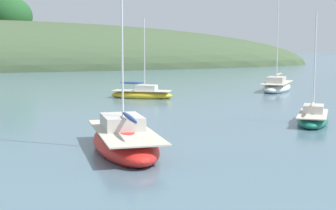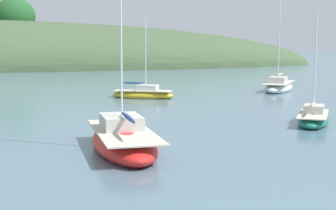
{
  "view_description": "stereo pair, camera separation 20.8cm",
  "coord_description": "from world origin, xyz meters",
  "px_view_note": "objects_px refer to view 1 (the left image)",
  "views": [
    {
      "loc": [
        -7.7,
        -9.06,
        4.86
      ],
      "look_at": [
        0.0,
        20.0,
        1.2
      ],
      "focal_mm": 55.89,
      "sensor_mm": 36.0,
      "label": 1
    },
    {
      "loc": [
        -7.5,
        -9.11,
        4.86
      ],
      "look_at": [
        0.0,
        20.0,
        1.2
      ],
      "focal_mm": 55.89,
      "sensor_mm": 36.0,
      "label": 2
    }
  ],
  "objects_px": {
    "sailboat_red_portside": "(142,94)",
    "sailboat_blue_center": "(277,87)",
    "sailboat_cream_ketch": "(124,141)",
    "sailboat_teal_outer": "(313,118)"
  },
  "relations": [
    {
      "from": "sailboat_cream_ketch",
      "to": "sailboat_red_portside",
      "type": "distance_m",
      "value": 22.0
    },
    {
      "from": "sailboat_teal_outer",
      "to": "sailboat_red_portside",
      "type": "relative_size",
      "value": 0.96
    },
    {
      "from": "sailboat_cream_ketch",
      "to": "sailboat_blue_center",
      "type": "xyz_separation_m",
      "value": [
        19.59,
        24.31,
        -0.02
      ]
    },
    {
      "from": "sailboat_red_portside",
      "to": "sailboat_blue_center",
      "type": "relative_size",
      "value": 0.68
    },
    {
      "from": "sailboat_cream_ketch",
      "to": "sailboat_red_portside",
      "type": "xyz_separation_m",
      "value": [
        5.34,
        21.35,
        -0.11
      ]
    },
    {
      "from": "sailboat_teal_outer",
      "to": "sailboat_blue_center",
      "type": "height_order",
      "value": "sailboat_blue_center"
    },
    {
      "from": "sailboat_cream_ketch",
      "to": "sailboat_red_portside",
      "type": "relative_size",
      "value": 1.3
    },
    {
      "from": "sailboat_red_portside",
      "to": "sailboat_blue_center",
      "type": "distance_m",
      "value": 14.55
    },
    {
      "from": "sailboat_cream_ketch",
      "to": "sailboat_blue_center",
      "type": "height_order",
      "value": "sailboat_blue_center"
    },
    {
      "from": "sailboat_cream_ketch",
      "to": "sailboat_teal_outer",
      "type": "bearing_deg",
      "value": 21.47
    }
  ]
}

